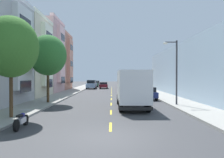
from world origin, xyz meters
name	(u,v)px	position (x,y,z in m)	size (l,w,h in m)	color
ground_plane	(112,92)	(0.00, 30.00, 0.00)	(160.00, 160.00, 0.00)	#38383A
sidewalk_left	(71,92)	(-7.10, 28.00, 0.07)	(3.20, 120.00, 0.14)	#99968E
sidewalk_right	(154,92)	(7.10, 28.00, 0.07)	(3.20, 120.00, 0.14)	#99968E
lane_centerline_dashes	(112,94)	(0.00, 24.50, 0.00)	(0.14, 47.20, 0.01)	yellow
townhouse_fourth_rose	(30,57)	(-13.89, 27.41, 5.96)	(11.20, 7.92, 12.32)	#CC9E9E
townhouse_fifth_terracotta	(37,63)	(-15.50, 35.53, 5.54)	(14.42, 7.92, 11.49)	#B27560
apartment_block_opposite	(214,71)	(13.70, 20.00, 3.53)	(10.00, 36.00, 7.06)	#9EB7CC
street_tree_nearest	(12,47)	(-6.40, 4.14, 4.64)	(3.49, 3.49, 6.48)	#47331E
street_tree_second	(49,55)	(-6.40, 12.43, 4.88)	(3.73, 3.73, 6.80)	#47331E
street_lamp	(176,67)	(5.93, 10.64, 3.64)	(1.35, 0.28, 5.95)	#38383D
delivery_box_truck	(133,87)	(1.80, 9.19, 1.85)	(2.46, 7.25, 3.24)	white
parked_suv_red	(130,83)	(4.44, 47.83, 0.99)	(2.02, 4.83, 1.93)	#AD1E1E
parked_hatchback_forest	(96,84)	(-4.40, 48.11, 0.76)	(1.80, 4.03, 1.50)	#194C28
parked_pickup_black	(136,86)	(4.48, 32.67, 0.83)	(2.09, 5.33, 1.73)	black
parked_suv_sky	(92,84)	(-4.46, 39.43, 0.99)	(2.08, 4.85, 1.93)	#7A9EC6
parked_wagon_charcoal	(97,83)	(-4.41, 54.98, 0.80)	(1.94, 4.74, 1.50)	#333338
parked_pickup_orange	(133,85)	(4.44, 38.23, 0.83)	(2.01, 5.31, 1.73)	orange
parked_hatchback_navy	(149,93)	(4.31, 16.30, 0.76)	(1.82, 4.03, 1.50)	navy
moving_burgundy_sedan	(105,85)	(-1.80, 40.53, 0.75)	(1.80, 4.50, 1.43)	maroon
parked_motorcycle	(22,120)	(-4.75, 1.67, 0.41)	(0.62, 2.05, 0.90)	black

